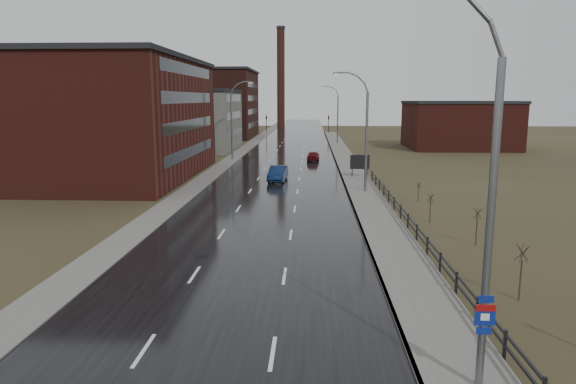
# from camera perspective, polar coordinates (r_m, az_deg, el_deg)

# --- Properties ---
(road) EXTENTS (14.00, 300.00, 0.06)m
(road) POSITION_cam_1_polar(r_m,az_deg,el_deg) (73.32, -0.24, 3.39)
(road) COLOR black
(road) RESTS_ON ground
(sidewalk_right) EXTENTS (3.20, 180.00, 0.18)m
(sidewalk_right) POSITION_cam_1_polar(r_m,az_deg,el_deg) (48.75, 8.44, -0.18)
(sidewalk_right) COLOR #595651
(sidewalk_right) RESTS_ON ground
(curb_right) EXTENTS (0.16, 180.00, 0.18)m
(curb_right) POSITION_cam_1_polar(r_m,az_deg,el_deg) (48.62, 6.66, -0.16)
(curb_right) COLOR slate
(curb_right) RESTS_ON ground
(sidewalk_left) EXTENTS (2.40, 260.00, 0.12)m
(sidewalk_left) POSITION_cam_1_polar(r_m,az_deg,el_deg) (74.17, -6.59, 3.43)
(sidewalk_left) COLOR #595651
(sidewalk_left) RESTS_ON ground
(warehouse_near) EXTENTS (22.44, 28.56, 13.50)m
(warehouse_near) POSITION_cam_1_polar(r_m,az_deg,el_deg) (62.75, -20.68, 7.73)
(warehouse_near) COLOR #471914
(warehouse_near) RESTS_ON ground
(warehouse_mid) EXTENTS (16.32, 20.40, 10.50)m
(warehouse_mid) POSITION_cam_1_polar(r_m,az_deg,el_deg) (93.30, -10.89, 7.92)
(warehouse_mid) COLOR slate
(warehouse_mid) RESTS_ON ground
(warehouse_far) EXTENTS (26.52, 24.48, 15.50)m
(warehouse_far) POSITION_cam_1_polar(r_m,az_deg,el_deg) (123.59, -9.97, 9.65)
(warehouse_far) COLOR #331611
(warehouse_far) RESTS_ON ground
(building_right) EXTENTS (18.36, 16.32, 8.50)m
(building_right) POSITION_cam_1_polar(r_m,az_deg,el_deg) (98.49, 18.47, 7.11)
(building_right) COLOR #471914
(building_right) RESTS_ON ground
(smokestack) EXTENTS (2.70, 2.70, 30.70)m
(smokestack) POSITION_cam_1_polar(r_m,az_deg,el_deg) (163.11, -0.80, 12.65)
(smokestack) COLOR #331611
(smokestack) RESTS_ON ground
(streetlight_main) EXTENTS (3.91, 0.29, 12.11)m
(streetlight_main) POSITION_cam_1_polar(r_m,az_deg,el_deg) (15.73, 20.60, -0.68)
(streetlight_main) COLOR slate
(streetlight_main) RESTS_ON ground
(streetlight_right_mid) EXTENTS (3.36, 0.28, 11.35)m
(streetlight_right_mid) POSITION_cam_1_polar(r_m,az_deg,el_deg) (49.03, 8.38, 6.66)
(streetlight_right_mid) COLOR slate
(streetlight_right_mid) RESTS_ON ground
(streetlight_left) EXTENTS (3.36, 0.28, 11.35)m
(streetlight_left) POSITION_cam_1_polar(r_m,az_deg,el_deg) (75.60, -6.06, 7.96)
(streetlight_left) COLOR slate
(streetlight_left) RESTS_ON ground
(streetlight_right_far) EXTENTS (3.36, 0.28, 11.35)m
(streetlight_right_far) POSITION_cam_1_polar(r_m,az_deg,el_deg) (102.86, 5.38, 8.59)
(streetlight_right_far) COLOR slate
(streetlight_right_far) RESTS_ON ground
(guardrail) EXTENTS (0.10, 53.05, 1.10)m
(guardrail) POSITION_cam_1_polar(r_m,az_deg,el_deg) (32.76, 14.36, -4.45)
(guardrail) COLOR black
(guardrail) RESTS_ON ground
(shrub_c) EXTENTS (0.60, 0.64, 2.55)m
(shrub_c) POSITION_cam_1_polar(r_m,az_deg,el_deg) (25.23, 24.48, -7.99)
(shrub_c) COLOR #382D23
(shrub_c) RESTS_ON ground
(shrub_d) EXTENTS (0.55, 0.58, 2.33)m
(shrub_d) POSITION_cam_1_polar(r_m,az_deg,el_deg) (33.51, 20.25, -3.51)
(shrub_d) COLOR #382D23
(shrub_d) RESTS_ON ground
(shrub_e) EXTENTS (0.51, 0.53, 2.13)m
(shrub_e) POSITION_cam_1_polar(r_m,az_deg,el_deg) (38.60, 15.54, -1.64)
(shrub_e) COLOR #382D23
(shrub_e) RESTS_ON ground
(shrub_f) EXTENTS (0.41, 0.43, 1.69)m
(shrub_f) POSITION_cam_1_polar(r_m,az_deg,el_deg) (46.47, 14.29, 0.11)
(shrub_f) COLOR #382D23
(shrub_f) RESTS_ON ground
(billboard) EXTENTS (2.18, 0.17, 2.66)m
(billboard) POSITION_cam_1_polar(r_m,az_deg,el_deg) (58.50, 7.98, 3.25)
(billboard) COLOR black
(billboard) RESTS_ON ground
(traffic_light_left) EXTENTS (0.58, 2.73, 5.30)m
(traffic_light_left) POSITION_cam_1_polar(r_m,az_deg,el_deg) (133.27, -2.43, 8.47)
(traffic_light_left) COLOR black
(traffic_light_left) RESTS_ON ground
(traffic_light_right) EXTENTS (0.58, 2.73, 5.30)m
(traffic_light_right) POSITION_cam_1_polar(r_m,az_deg,el_deg) (132.84, 4.54, 8.45)
(traffic_light_right) COLOR black
(traffic_light_right) RESTS_ON ground
(car_near) EXTENTS (2.06, 5.05, 1.63)m
(car_near) POSITION_cam_1_polar(r_m,az_deg,el_deg) (55.84, -1.14, 2.02)
(car_near) COLOR #0D1E43
(car_near) RESTS_ON ground
(car_far) EXTENTS (1.92, 4.25, 1.42)m
(car_far) POSITION_cam_1_polar(r_m,az_deg,el_deg) (74.28, 2.82, 4.00)
(car_far) COLOR #570E10
(car_far) RESTS_ON ground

